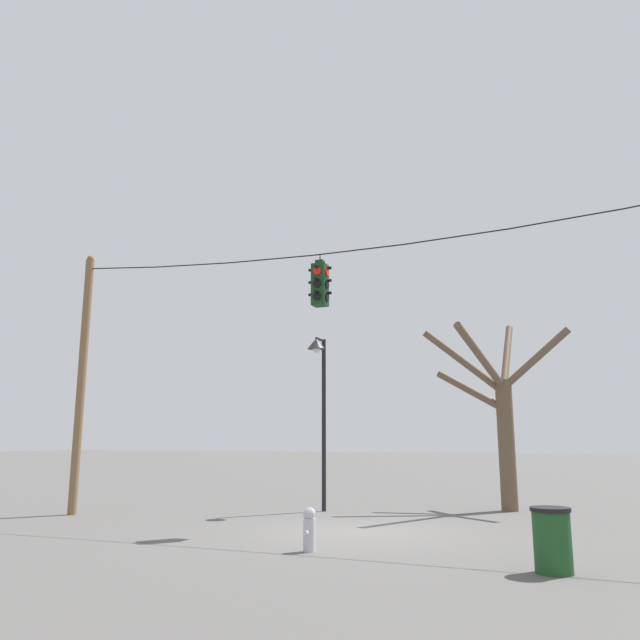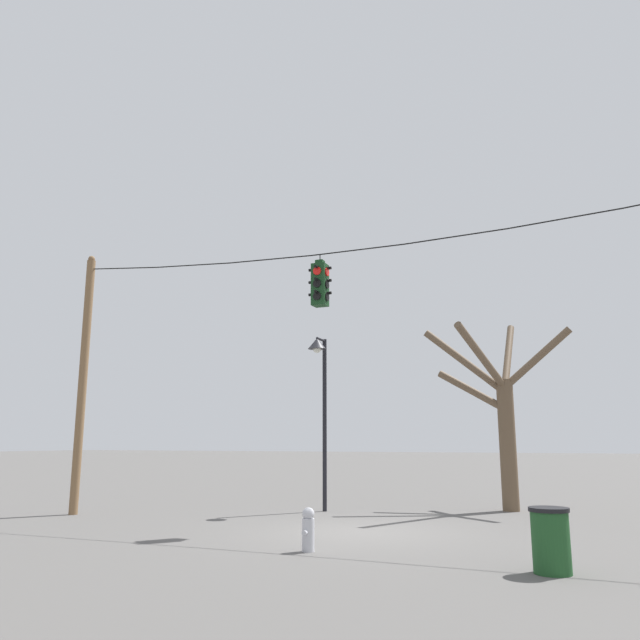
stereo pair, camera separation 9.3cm
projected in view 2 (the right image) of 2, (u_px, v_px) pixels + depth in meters
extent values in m
plane|color=#565451|center=(357.00, 532.00, 13.35)|extent=(200.00, 200.00, 0.00)
cylinder|color=brown|center=(83.00, 383.00, 17.20)|extent=(0.23, 0.23, 7.00)
sphere|color=brown|center=(92.00, 259.00, 17.88)|extent=(0.19, 0.19, 0.19)
cylinder|color=black|center=(123.00, 268.00, 17.37)|extent=(2.30, 0.03, 0.23)
cylinder|color=black|center=(192.00, 265.00, 16.48)|extent=(2.30, 0.03, 0.16)
cylinder|color=black|center=(270.00, 259.00, 15.60)|extent=(2.30, 0.03, 0.10)
cylinder|color=black|center=(357.00, 250.00, 14.73)|extent=(2.30, 0.03, 0.03)
cylinder|color=black|center=(454.00, 237.00, 13.88)|extent=(2.30, 0.03, 0.10)
cylinder|color=black|center=(564.00, 219.00, 13.03)|extent=(2.30, 0.03, 0.16)
cube|color=#143819|center=(320.00, 285.00, 14.94)|extent=(0.34, 0.34, 1.02)
cube|color=#143819|center=(320.00, 263.00, 15.04)|extent=(0.19, 0.19, 0.10)
cylinder|color=black|center=(320.00, 258.00, 15.07)|extent=(0.02, 0.02, 0.15)
cylinder|color=red|center=(317.00, 271.00, 14.83)|extent=(0.20, 0.03, 0.20)
cylinder|color=black|center=(316.00, 267.00, 14.80)|extent=(0.07, 0.12, 0.07)
cylinder|color=black|center=(317.00, 283.00, 14.77)|extent=(0.20, 0.03, 0.20)
cylinder|color=black|center=(316.00, 279.00, 14.74)|extent=(0.07, 0.12, 0.07)
cylinder|color=black|center=(317.00, 296.00, 14.71)|extent=(0.20, 0.03, 0.20)
cylinder|color=black|center=(316.00, 292.00, 14.69)|extent=(0.07, 0.12, 0.07)
cylinder|color=red|center=(323.00, 275.00, 15.16)|extent=(0.20, 0.03, 0.20)
cylinder|color=black|center=(324.00, 271.00, 15.22)|extent=(0.07, 0.12, 0.07)
cylinder|color=black|center=(323.00, 287.00, 15.10)|extent=(0.20, 0.03, 0.20)
cylinder|color=black|center=(324.00, 284.00, 15.16)|extent=(0.07, 0.12, 0.07)
cylinder|color=black|center=(323.00, 299.00, 15.05)|extent=(0.20, 0.03, 0.20)
cylinder|color=black|center=(324.00, 296.00, 15.10)|extent=(0.07, 0.12, 0.07)
cylinder|color=red|center=(313.00, 273.00, 15.06)|extent=(0.03, 0.20, 0.20)
cylinder|color=black|center=(311.00, 270.00, 15.10)|extent=(0.12, 0.07, 0.07)
cylinder|color=black|center=(313.00, 286.00, 15.01)|extent=(0.03, 0.20, 0.20)
cylinder|color=black|center=(311.00, 282.00, 15.04)|extent=(0.12, 0.07, 0.07)
cylinder|color=black|center=(313.00, 298.00, 14.95)|extent=(0.03, 0.20, 0.20)
cylinder|color=black|center=(311.00, 295.00, 14.98)|extent=(0.12, 0.07, 0.07)
cylinder|color=red|center=(327.00, 272.00, 14.93)|extent=(0.03, 0.20, 0.20)
cylinder|color=black|center=(329.00, 268.00, 14.93)|extent=(0.12, 0.07, 0.07)
cylinder|color=black|center=(327.00, 284.00, 14.87)|extent=(0.03, 0.20, 0.20)
cylinder|color=black|center=(329.00, 281.00, 14.87)|extent=(0.12, 0.07, 0.07)
cylinder|color=black|center=(327.00, 297.00, 14.81)|extent=(0.03, 0.20, 0.20)
cylinder|color=black|center=(329.00, 293.00, 14.81)|extent=(0.12, 0.07, 0.07)
cylinder|color=black|center=(325.00, 423.00, 17.77)|extent=(0.12, 0.12, 4.84)
cylinder|color=black|center=(321.00, 340.00, 17.97)|extent=(0.07, 0.57, 0.07)
cone|color=#232328|center=(317.00, 344.00, 17.68)|extent=(0.52, 0.52, 0.31)
sphere|color=silver|center=(317.00, 349.00, 17.65)|extent=(0.23, 0.23, 0.23)
cylinder|color=brown|center=(508.00, 444.00, 17.68)|extent=(0.47, 0.47, 3.67)
cylinder|color=brown|center=(537.00, 359.00, 17.71)|extent=(2.02, 0.40, 1.73)
cylinder|color=brown|center=(482.00, 357.00, 17.22)|extent=(1.09, 2.54, 1.69)
cylinder|color=brown|center=(465.00, 362.00, 18.27)|extent=(2.30, 0.81, 1.95)
cylinder|color=brown|center=(472.00, 391.00, 18.42)|extent=(2.03, 0.41, 1.31)
cylinder|color=brown|center=(508.00, 357.00, 19.06)|extent=(0.31, 2.14, 2.31)
cylinder|color=silver|center=(308.00, 535.00, 11.01)|extent=(0.22, 0.22, 0.56)
sphere|color=silver|center=(308.00, 514.00, 11.08)|extent=(0.22, 0.22, 0.22)
cylinder|color=silver|center=(305.00, 533.00, 10.90)|extent=(0.09, 0.10, 0.09)
cylinder|color=#1E4C23|center=(551.00, 543.00, 9.20)|extent=(0.55, 0.55, 0.88)
cylinder|color=black|center=(549.00, 509.00, 9.29)|extent=(0.59, 0.59, 0.06)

